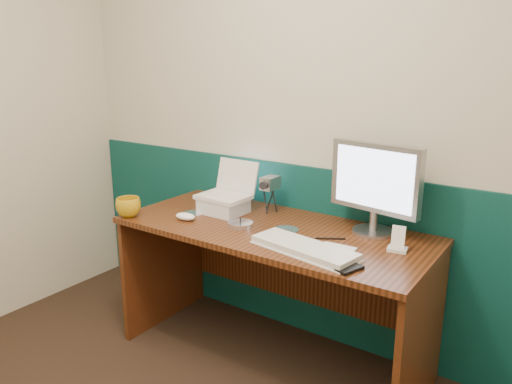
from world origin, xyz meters
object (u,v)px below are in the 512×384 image
Objects in this scene: monitor at (376,188)px; keyboard at (304,249)px; laptop at (223,179)px; desk at (272,295)px; mug at (128,207)px; camcorder at (270,196)px.

keyboard is at bearing -102.03° from monitor.
laptop is at bearing 168.68° from keyboard.
desk is 0.52m from keyboard.
laptop is 0.82m from monitor.
monitor is 1.30m from mug.
monitor is at bearing 1.11° from camcorder.
mug is at bearing -136.70° from laptop.
keyboard is 3.76× the size of mug.
camcorder is at bearing -170.70° from monitor.
mug reaches higher than keyboard.
monitor is at bearing 22.47° from mug.
camcorder is at bearing 40.18° from mug.
monitor is 3.51× the size of mug.
monitor reaches higher than mug.
laptop reaches higher than keyboard.
keyboard is (0.65, -0.25, -0.18)m from laptop.
monitor is 0.62m from camcorder.
monitor is 0.48m from keyboard.
desk is 8.81× the size of camcorder.
desk is 0.90m from mug.
desk is 3.22× the size of keyboard.
desk is at bearing 155.81° from keyboard.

